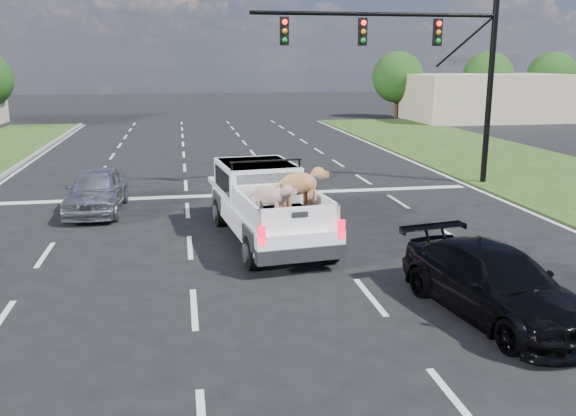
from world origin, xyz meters
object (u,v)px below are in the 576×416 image
traffic_signal (431,57)px  black_coupe (494,283)px  pickup_truck (267,203)px  silver_sedan (96,190)px

traffic_signal → black_coupe: bearing=-106.5°
traffic_signal → pickup_truck: bearing=-138.4°
silver_sedan → pickup_truck: bearing=-37.2°
traffic_signal → pickup_truck: size_ratio=1.55×
pickup_truck → silver_sedan: bearing=134.0°
pickup_truck → silver_sedan: (-4.82, 3.96, -0.31)m
pickup_truck → silver_sedan: pickup_truck is taller
traffic_signal → pickup_truck: 9.95m
traffic_signal → black_coupe: size_ratio=2.07×
traffic_signal → silver_sedan: size_ratio=2.26×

